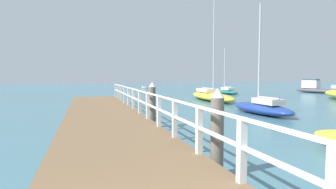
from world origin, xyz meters
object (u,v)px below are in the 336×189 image
object	(u,v)px
boat_4	(211,95)
boat_0	(226,91)
dock_piling_far	(152,105)
seagull_foreground	(145,88)
boat_5	(313,88)
boat_6	(261,107)
dock_piling_near	(217,132)

from	to	relation	value
boat_4	boat_0	bearing A→B (deg)	-122.31
dock_piling_far	boat_0	world-z (taller)	boat_0
seagull_foreground	boat_5	xyz separation A→B (m)	(25.16, 16.80, -1.08)
dock_piling_far	boat_6	bearing A→B (deg)	17.10
seagull_foreground	dock_piling_far	bearing A→B (deg)	-99.92
boat_4	boat_6	size ratio (longest dim) A/B	1.63
dock_piling_near	boat_0	distance (m)	27.37
boat_4	boat_5	xyz separation A→B (m)	(16.82, 5.61, 0.16)
boat_0	boat_6	distance (m)	17.30
seagull_foreground	boat_4	size ratio (longest dim) A/B	0.04
seagull_foreground	boat_6	size ratio (longest dim) A/B	0.07
boat_0	boat_4	xyz separation A→B (m)	(-5.43, -7.27, 0.10)
dock_piling_near	dock_piling_far	size ratio (longest dim) A/B	1.00
dock_piling_far	boat_0	bearing A→B (deg)	53.49
seagull_foreground	boat_4	distance (m)	14.01
dock_piling_near	boat_0	xyz separation A→B (m)	(13.39, 23.86, -0.64)
dock_piling_far	boat_4	xyz separation A→B (m)	(7.96, 10.82, -0.54)
seagull_foreground	boat_4	world-z (taller)	boat_4
boat_4	boat_6	distance (m)	8.81
seagull_foreground	boat_6	bearing A→B (deg)	-124.15
dock_piling_near	boat_4	bearing A→B (deg)	64.37
boat_0	boat_5	xyz separation A→B (m)	(11.39, -1.65, 0.26)
dock_piling_near	boat_6	size ratio (longest dim) A/B	0.31
seagull_foreground	boat_6	distance (m)	7.70
dock_piling_far	dock_piling_near	bearing A→B (deg)	-90.00
dock_piling_far	boat_6	world-z (taller)	boat_6
seagull_foreground	boat_4	xyz separation A→B (m)	(8.35, 11.18, -1.23)
dock_piling_far	seagull_foreground	world-z (taller)	dock_piling_far
dock_piling_far	boat_5	xyz separation A→B (m)	(24.78, 16.44, -0.38)
dock_piling_near	boat_6	xyz separation A→B (m)	(6.80, 7.86, -0.57)
seagull_foreground	boat_5	size ratio (longest dim) A/B	0.08
seagull_foreground	boat_5	bearing A→B (deg)	-109.26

